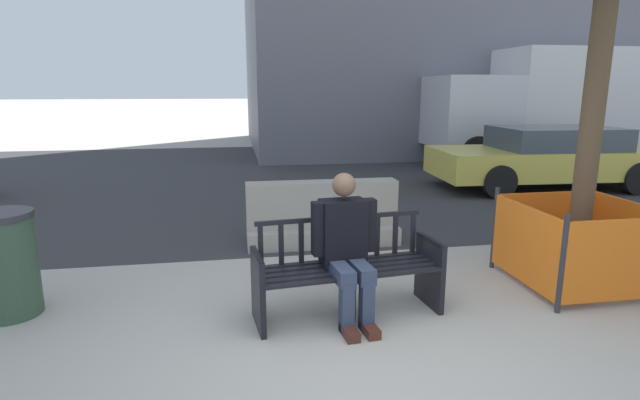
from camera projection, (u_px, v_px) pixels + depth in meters
ground_plane at (385, 372)px, 3.66m from camera, size 200.00×200.00×0.00m
street_asphalt at (279, 174)px, 12.03m from camera, size 120.00×12.00×0.01m
street_bench at (347, 273)px, 4.52m from camera, size 1.74×0.70×0.88m
seated_person at (346, 244)px, 4.40m from camera, size 0.59×0.75×1.31m
jersey_barrier_centre at (322, 218)px, 6.66m from camera, size 2.00×0.69×0.84m
construction_fence at (578, 241)px, 5.21m from camera, size 1.26×1.26×0.95m
car_taxi_near at (548, 157)px, 10.31m from camera, size 4.66×2.17×1.26m
delivery_truck at (559, 101)px, 13.46m from camera, size 6.82×2.37×3.05m
trash_bin at (5, 264)px, 4.49m from camera, size 0.57×0.57×0.97m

